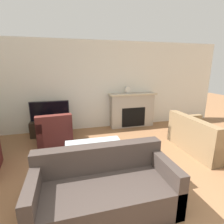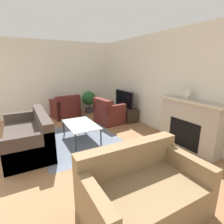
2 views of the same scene
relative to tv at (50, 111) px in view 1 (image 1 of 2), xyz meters
name	(u,v)px [view 1 (image 1 of 2)]	position (x,y,z in m)	size (l,w,h in m)	color
wall_back	(89,86)	(1.17, 0.33, 0.63)	(8.95, 0.06, 2.70)	silver
area_rug	(95,164)	(0.96, -1.94, -0.72)	(2.35, 1.89, 0.00)	slate
fireplace	(132,109)	(2.54, 0.13, -0.14)	(1.55, 0.40, 1.11)	#B2A899
tv_stand	(51,127)	(0.00, 0.00, -0.50)	(1.12, 0.43, 0.44)	#2D2319
tv	(50,111)	(0.00, 0.00, 0.00)	(1.06, 0.06, 0.56)	#232328
couch_sectional	(104,190)	(0.90, -3.07, -0.43)	(1.90, 0.89, 0.82)	#3D332D
couch_loveseat	(202,139)	(3.50, -1.95, -0.43)	(0.94, 1.53, 0.82)	#8C704C
armchair_accent	(55,133)	(0.13, -0.68, -0.41)	(0.90, 0.81, 0.82)	#5B231E
coffee_table	(95,146)	(0.96, -1.90, -0.33)	(1.15, 0.69, 0.42)	#333338
mantel_clock	(128,90)	(2.38, 0.13, 0.51)	(0.20, 0.07, 0.23)	beige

